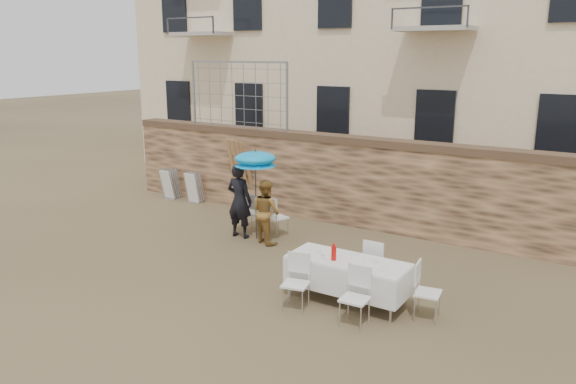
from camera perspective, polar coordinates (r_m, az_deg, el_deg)
The scene contains 17 objects.
ground at distance 10.76m, azimuth -8.19°, elevation -9.39°, with size 80.00×80.00×0.00m, color brown.
stone_wall at distance 14.40m, azimuth 4.61°, elevation 1.32°, with size 13.00×0.50×2.20m, color #8A6445.
chain_link_fence at distance 15.71m, azimuth -5.11°, elevation 9.74°, with size 3.20×0.06×1.80m, color gray, non-canonical shape.
man_suit at distance 13.14m, azimuth -4.95°, elevation -0.88°, with size 0.64×0.42×1.77m, color black.
woman_dress at distance 12.76m, azimuth -2.25°, elevation -1.99°, with size 0.72×0.56×1.47m, color #C58B3C.
umbrella at distance 12.78m, azimuth -3.34°, elevation 3.15°, with size 0.98×0.98×1.96m.
couple_chair_left at distance 13.68m, azimuth -3.52°, elevation -2.02°, with size 0.48×0.48×0.96m, color white, non-canonical shape.
couple_chair_right at distance 13.29m, azimuth -1.07°, elevation -2.47°, with size 0.48×0.48×0.96m, color white, non-canonical shape.
banquet_table at distance 9.80m, azimuth 6.10°, elevation -7.09°, with size 2.10×0.85×0.78m.
soda_bottle at distance 9.70m, azimuth 4.67°, elevation -6.19°, with size 0.09×0.09×0.26m, color red.
table_chair_front_left at distance 9.55m, azimuth 0.77°, elevation -9.21°, with size 0.48×0.48×0.96m, color white, non-canonical shape.
table_chair_front_right at distance 9.08m, azimuth 6.80°, elevation -10.60°, with size 0.48×0.48×0.96m, color white, non-canonical shape.
table_chair_back at distance 10.50m, azimuth 9.01°, elevation -7.20°, with size 0.48×0.48×0.96m, color white, non-canonical shape.
table_chair_side at distance 9.51m, azimuth 14.03°, elevation -9.77°, with size 0.48×0.48×0.96m, color white, non-canonical shape.
chair_stack_left at distance 17.18m, azimuth -11.46°, elevation 0.96°, with size 0.46×0.47×0.92m, color white, non-canonical shape.
chair_stack_right at distance 16.58m, azimuth -9.21°, elevation 0.60°, with size 0.46×0.40×0.92m, color white, non-canonical shape.
wood_planks at distance 15.52m, azimuth -4.67°, elevation 1.86°, with size 0.70×0.20×2.00m, color #A37749, non-canonical shape.
Camera 1 is at (6.50, -7.46, 4.24)m, focal length 35.00 mm.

